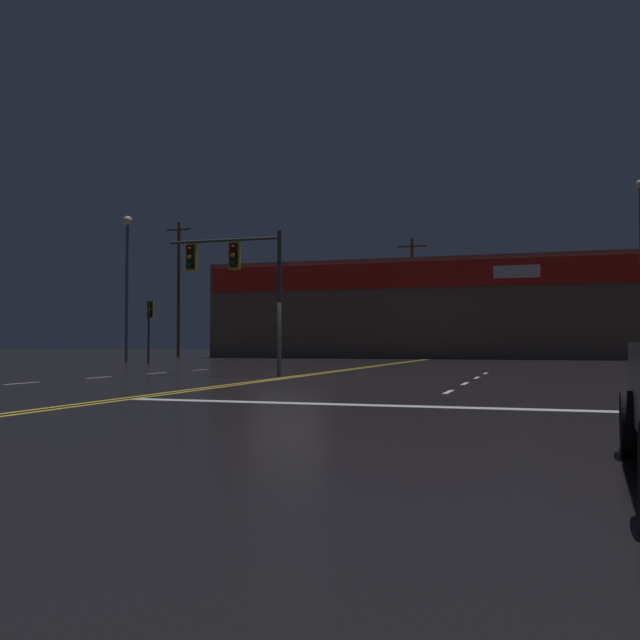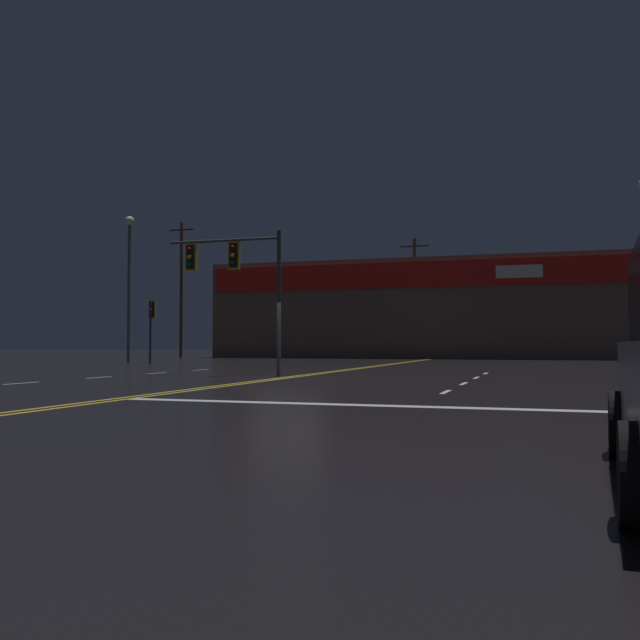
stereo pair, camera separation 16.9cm
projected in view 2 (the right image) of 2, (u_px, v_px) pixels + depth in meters
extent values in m
plane|color=black|center=(287.00, 378.00, 23.25)|extent=(200.00, 200.00, 0.00)
cube|color=gold|center=(282.00, 377.00, 23.30)|extent=(0.12, 60.00, 0.01)
cube|color=gold|center=(291.00, 378.00, 23.20)|extent=(0.12, 60.00, 0.01)
cube|color=silver|center=(21.00, 383.00, 19.92)|extent=(0.12, 1.40, 0.01)
cube|color=silver|center=(99.00, 377.00, 23.35)|extent=(0.12, 1.40, 0.01)
cube|color=silver|center=(156.00, 373.00, 26.77)|extent=(0.12, 1.40, 0.01)
cube|color=silver|center=(201.00, 370.00, 30.20)|extent=(0.12, 1.40, 0.01)
cube|color=silver|center=(446.00, 392.00, 16.30)|extent=(0.12, 1.40, 0.01)
cube|color=silver|center=(464.00, 384.00, 19.73)|extent=(0.12, 1.40, 0.01)
cube|color=silver|center=(476.00, 378.00, 23.15)|extent=(0.12, 1.40, 0.01)
cube|color=silver|center=(486.00, 373.00, 26.58)|extent=(0.12, 1.40, 0.01)
cube|color=silver|center=(414.00, 406.00, 12.49)|extent=(11.34, 0.40, 0.01)
cylinder|color=#38383D|center=(279.00, 303.00, 24.15)|extent=(0.14, 0.14, 4.97)
cylinder|color=#38383D|center=(223.00, 241.00, 24.86)|extent=(4.17, 0.10, 0.10)
cube|color=black|center=(234.00, 255.00, 24.72)|extent=(0.28, 0.24, 0.84)
cube|color=gold|center=(234.00, 255.00, 24.72)|extent=(0.42, 0.08, 0.99)
sphere|color=#500705|center=(232.00, 248.00, 24.57)|extent=(0.17, 0.17, 0.17)
sphere|color=orange|center=(232.00, 255.00, 24.57)|extent=(0.17, 0.17, 0.17)
sphere|color=#084513|center=(232.00, 262.00, 24.56)|extent=(0.17, 0.17, 0.17)
cube|color=black|center=(191.00, 257.00, 25.23)|extent=(0.28, 0.24, 0.84)
cube|color=gold|center=(191.00, 257.00, 25.23)|extent=(0.42, 0.08, 0.99)
sphere|color=#500705|center=(189.00, 250.00, 25.08)|extent=(0.17, 0.17, 0.17)
sphere|color=orange|center=(189.00, 257.00, 25.08)|extent=(0.17, 0.17, 0.17)
sphere|color=#084513|center=(189.00, 264.00, 25.07)|extent=(0.17, 0.17, 0.17)
cylinder|color=#38383D|center=(150.00, 332.00, 40.06)|extent=(0.13, 0.13, 3.53)
cube|color=black|center=(152.00, 309.00, 40.28)|extent=(0.28, 0.24, 0.84)
cube|color=gold|center=(152.00, 309.00, 40.28)|extent=(0.42, 0.08, 0.99)
sphere|color=#500705|center=(151.00, 305.00, 40.14)|extent=(0.17, 0.17, 0.17)
sphere|color=orange|center=(151.00, 309.00, 40.13)|extent=(0.17, 0.17, 0.17)
sphere|color=#084513|center=(151.00, 314.00, 40.12)|extent=(0.17, 0.17, 0.17)
cylinder|color=#59595E|center=(129.00, 293.00, 43.33)|extent=(0.20, 0.20, 8.46)
sphere|color=silver|center=(130.00, 221.00, 43.48)|extent=(0.56, 0.56, 0.56)
cylinder|color=black|center=(621.00, 424.00, 6.98)|extent=(0.26, 0.65, 0.64)
cylinder|color=black|center=(638.00, 475.00, 4.25)|extent=(0.26, 0.65, 0.64)
cube|color=brown|center=(441.00, 311.00, 56.92)|extent=(35.47, 10.00, 7.54)
cube|color=red|center=(431.00, 274.00, 52.15)|extent=(34.77, 0.20, 1.88)
cube|color=white|center=(519.00, 271.00, 50.20)|extent=(3.20, 0.16, 0.90)
cylinder|color=#4C3828|center=(181.00, 290.00, 59.34)|extent=(0.26, 0.26, 11.24)
cube|color=#4C3828|center=(182.00, 230.00, 59.51)|extent=(2.20, 0.12, 0.12)
cylinder|color=#4C3828|center=(415.00, 298.00, 53.29)|extent=(0.26, 0.26, 9.04)
cube|color=#4C3828|center=(414.00, 246.00, 53.42)|extent=(2.20, 0.12, 0.12)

